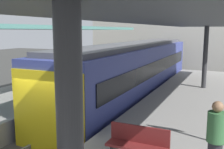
{
  "coord_description": "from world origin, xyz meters",
  "views": [
    {
      "loc": [
        5.06,
        -6.76,
        4.0
      ],
      "look_at": [
        -0.35,
        5.08,
        1.82
      ],
      "focal_mm": 42.24,
      "sensor_mm": 36.0,
      "label": 1
    }
  ],
  "objects": [
    {
      "name": "canopy_right",
      "position": [
        3.8,
        1.4,
        4.28
      ],
      "size": [
        4.18,
        21.0,
        3.4
      ],
      "color": "#333335",
      "rests_on": "platform_right"
    },
    {
      "name": "rail_far_side",
      "position": [
        0.72,
        0.0,
        0.27
      ],
      "size": [
        0.08,
        28.0,
        0.14
      ],
      "primitive_type": "cube",
      "color": "slate",
      "rests_on": "track_ballast"
    },
    {
      "name": "canopy_left",
      "position": [
        -3.8,
        1.4,
        4.1
      ],
      "size": [
        4.18,
        21.0,
        3.22
      ],
      "color": "#333335",
      "rests_on": "platform_left"
    },
    {
      "name": "passenger_near_bench",
      "position": [
        4.88,
        -1.41,
        1.85
      ],
      "size": [
        0.36,
        0.36,
        1.64
      ],
      "color": "#232328",
      "rests_on": "platform_right"
    },
    {
      "name": "track_ballast",
      "position": [
        0.0,
        0.0,
        0.1
      ],
      "size": [
        3.2,
        28.0,
        0.2
      ],
      "primitive_type": "cube",
      "color": "#423F3D",
      "rests_on": "ground_plane"
    },
    {
      "name": "platform_bench",
      "position": [
        3.26,
        -1.42,
        1.46
      ],
      "size": [
        1.4,
        0.41,
        0.86
      ],
      "color": "black",
      "rests_on": "platform_right"
    },
    {
      "name": "station_building_backdrop",
      "position": [
        1.06,
        20.0,
        5.5
      ],
      "size": [
        18.0,
        6.0,
        11.0
      ],
      "primitive_type": "cube",
      "color": "beige",
      "rests_on": "ground_plane"
    },
    {
      "name": "commuter_train",
      "position": [
        0.0,
        7.43,
        1.73
      ],
      "size": [
        2.78,
        15.94,
        3.1
      ],
      "color": "#38428C",
      "rests_on": "track_ballast"
    },
    {
      "name": "rail_near_side",
      "position": [
        -0.72,
        0.0,
        0.27
      ],
      "size": [
        0.08,
        28.0,
        0.14
      ],
      "primitive_type": "cube",
      "color": "slate",
      "rests_on": "track_ballast"
    }
  ]
}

